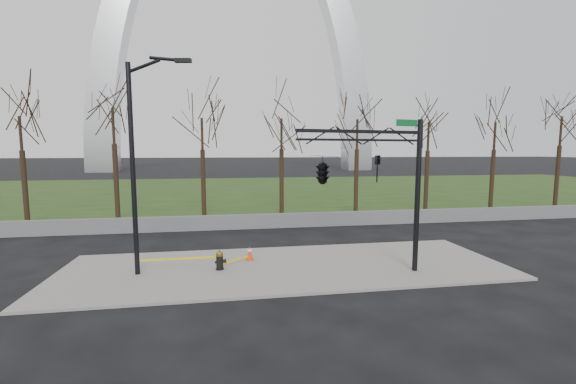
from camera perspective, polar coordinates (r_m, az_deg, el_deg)
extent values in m
plane|color=black|center=(15.53, -0.23, -11.67)|extent=(500.00, 500.00, 0.00)
cube|color=gray|center=(15.52, -0.23, -11.49)|extent=(18.00, 6.00, 0.10)
cube|color=#223C16|center=(44.89, -6.36, 0.25)|extent=(120.00, 40.00, 0.06)
cube|color=#59595B|center=(23.11, -3.41, -4.49)|extent=(60.00, 0.30, 0.90)
cylinder|color=black|center=(15.29, -10.48, -11.57)|extent=(0.32, 0.32, 0.06)
cylinder|color=black|center=(15.21, -10.50, -10.65)|extent=(0.25, 0.25, 0.57)
cylinder|color=black|center=(15.22, -9.74, -10.44)|extent=(0.21, 0.17, 0.15)
cylinder|color=black|center=(15.19, -11.04, -10.61)|extent=(0.11, 0.11, 0.09)
cylinder|color=brown|center=(15.13, -10.52, -9.55)|extent=(0.28, 0.28, 0.06)
ellipsoid|color=brown|center=(15.11, -10.53, -9.35)|extent=(0.27, 0.27, 0.20)
cylinder|color=brown|center=(15.08, -10.54, -8.93)|extent=(0.06, 0.06, 0.08)
cube|color=#EA380C|center=(16.37, -5.92, -10.32)|extent=(0.38, 0.38, 0.04)
cone|color=#EA380C|center=(16.28, -5.93, -9.28)|extent=(0.25, 0.25, 0.58)
cylinder|color=white|center=(16.25, -5.94, -8.93)|extent=(0.18, 0.18, 0.09)
cylinder|color=black|center=(14.94, -22.82, 2.77)|extent=(0.18, 0.18, 8.00)
cylinder|color=black|center=(15.02, -21.46, 17.62)|extent=(1.26, 0.33, 0.56)
cylinder|color=black|center=(14.80, -18.27, 18.91)|extent=(1.21, 0.32, 0.22)
cube|color=black|center=(14.62, -15.91, 18.94)|extent=(0.63, 0.32, 0.14)
cylinder|color=black|center=(15.16, 19.35, -0.85)|extent=(0.20, 0.20, 6.00)
cube|color=black|center=(13.69, 11.28, 9.14)|extent=(4.96, 0.86, 0.12)
cube|color=black|center=(13.68, 11.25, 7.88)|extent=(4.96, 0.82, 0.08)
cube|color=#0C5926|center=(14.73, 17.88, 10.12)|extent=(0.90, 0.17, 0.25)
imported|color=black|center=(14.04, 13.66, 3.50)|extent=(0.19, 0.22, 1.00)
imported|color=black|center=(13.03, 5.37, 3.44)|extent=(0.89, 2.53, 1.00)
cube|color=yellow|center=(15.24, -16.46, -9.84)|extent=(3.11, 0.04, 0.08)
cube|color=yellow|center=(15.77, -8.13, -10.35)|extent=(1.26, 1.11, 0.08)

